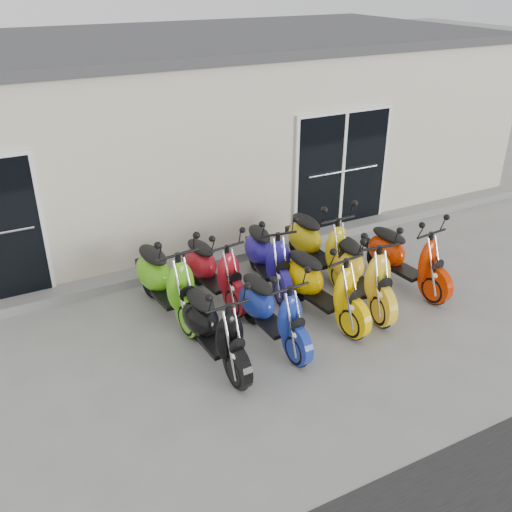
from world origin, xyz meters
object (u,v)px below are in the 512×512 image
(scooter_front_orange_b, at_px, (362,262))
(scooter_back_yellow, at_px, (320,235))
(scooter_back_blue, at_px, (268,248))
(scooter_back_green, at_px, (166,271))
(scooter_front_blue, at_px, (272,301))
(scooter_front_black, at_px, (214,319))
(scooter_front_red, at_px, (407,249))
(scooter_front_orange_a, at_px, (323,276))
(scooter_back_red, at_px, (213,261))

(scooter_front_orange_b, distance_m, scooter_back_yellow, 1.04)
(scooter_back_blue, bearing_deg, scooter_back_green, -169.62)
(scooter_front_blue, bearing_deg, scooter_back_yellow, 35.83)
(scooter_front_black, distance_m, scooter_back_blue, 2.07)
(scooter_front_orange_b, relative_size, scooter_back_yellow, 0.99)
(scooter_front_orange_b, distance_m, scooter_front_red, 0.93)
(scooter_front_orange_a, height_order, scooter_back_blue, scooter_front_orange_a)
(scooter_front_black, height_order, scooter_front_blue, scooter_front_black)
(scooter_front_orange_b, height_order, scooter_back_red, scooter_front_orange_b)
(scooter_front_black, bearing_deg, scooter_front_orange_b, 3.97)
(scooter_front_blue, bearing_deg, scooter_back_green, 124.58)
(scooter_front_red, relative_size, scooter_back_green, 0.93)
(scooter_back_blue, distance_m, scooter_back_yellow, 0.92)
(scooter_back_yellow, bearing_deg, scooter_front_black, -151.98)
(scooter_back_red, bearing_deg, scooter_front_black, -120.92)
(scooter_back_green, bearing_deg, scooter_front_orange_b, -27.21)
(scooter_back_yellow, bearing_deg, scooter_front_orange_b, -88.17)
(scooter_front_orange_b, xyz_separation_m, scooter_front_red, (0.93, 0.09, -0.04))
(scooter_front_red, bearing_deg, scooter_back_yellow, 130.15)
(scooter_front_blue, distance_m, scooter_front_red, 2.59)
(scooter_back_green, relative_size, scooter_back_yellow, 1.01)
(scooter_front_orange_a, relative_size, scooter_back_red, 1.06)
(scooter_front_orange_b, xyz_separation_m, scooter_back_yellow, (-0.05, 1.04, 0.01))
(scooter_front_orange_a, bearing_deg, scooter_front_red, -2.01)
(scooter_back_red, bearing_deg, scooter_front_blue, -87.92)
(scooter_front_black, distance_m, scooter_front_orange_a, 1.80)
(scooter_front_black, xyz_separation_m, scooter_front_orange_b, (2.49, 0.30, 0.06))
(scooter_front_black, distance_m, scooter_back_green, 1.34)
(scooter_front_blue, xyz_separation_m, scooter_front_red, (2.57, 0.35, 0.03))
(scooter_front_black, relative_size, scooter_front_blue, 1.02)
(scooter_back_red, xyz_separation_m, scooter_back_yellow, (1.83, -0.09, 0.07))
(scooter_front_red, xyz_separation_m, scooter_back_red, (-2.80, 1.04, -0.02))
(scooter_front_orange_b, xyz_separation_m, scooter_back_red, (-1.87, 1.13, -0.06))
(scooter_front_blue, bearing_deg, scooter_front_orange_b, 5.79)
(scooter_front_blue, height_order, scooter_back_blue, scooter_back_blue)
(scooter_back_red, bearing_deg, scooter_front_red, -27.78)
(scooter_front_blue, height_order, scooter_front_orange_a, scooter_front_orange_a)
(scooter_front_orange_a, relative_size, scooter_back_green, 0.95)
(scooter_front_blue, xyz_separation_m, scooter_back_green, (-1.01, 1.29, 0.08))
(scooter_back_blue, bearing_deg, scooter_front_red, -19.77)
(scooter_front_blue, xyz_separation_m, scooter_back_blue, (0.67, 1.36, 0.03))
(scooter_front_black, relative_size, scooter_back_blue, 0.97)
(scooter_front_orange_a, xyz_separation_m, scooter_back_green, (-1.93, 1.09, 0.04))
(scooter_front_red, bearing_deg, scooter_front_blue, -177.81)
(scooter_back_blue, bearing_deg, scooter_front_orange_b, -40.30)
(scooter_front_red, xyz_separation_m, scooter_back_blue, (-1.90, 1.00, 0.00))
(scooter_front_orange_b, distance_m, scooter_back_red, 2.18)
(scooter_front_blue, distance_m, scooter_front_orange_b, 1.66)
(scooter_front_orange_b, bearing_deg, scooter_front_orange_a, -166.17)
(scooter_back_blue, bearing_deg, scooter_back_red, -174.07)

